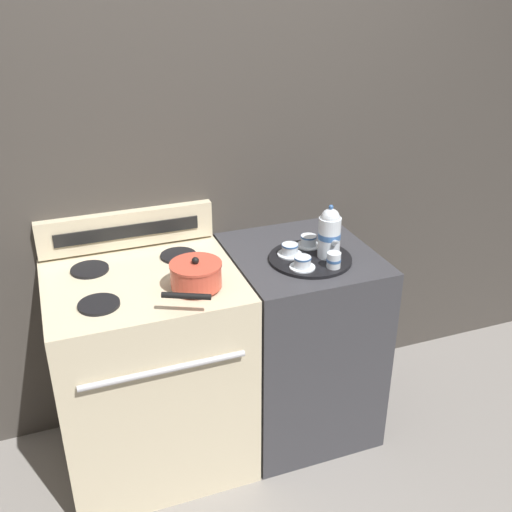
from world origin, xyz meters
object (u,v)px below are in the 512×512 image
object	(u,v)px
saucepan	(196,275)
creamer_jug	(334,260)
serving_tray	(310,259)
teacup_right	(302,262)
stove	(151,372)
teacup_front	(309,241)
teapot	(330,233)
teacup_left	(290,250)

from	to	relation	value
saucepan	creamer_jug	world-z (taller)	saucepan
serving_tray	creamer_jug	bearing A→B (deg)	-67.01
saucepan	creamer_jug	bearing A→B (deg)	-4.29
teacup_right	creamer_jug	distance (m)	0.13
stove	teacup_front	size ratio (longest dim) A/B	8.71
teapot	teacup_left	distance (m)	0.18
saucepan	creamer_jug	xyz separation A→B (m)	(0.57, -0.04, -0.01)
teapot	teacup_front	xyz separation A→B (m)	(-0.04, 0.12, -0.08)
teapot	teacup_right	distance (m)	0.18
saucepan	teacup_left	bearing A→B (deg)	15.66
creamer_jug	teacup_front	bearing A→B (deg)	92.70
serving_tray	teapot	size ratio (longest dim) A/B	1.51
saucepan	teacup_left	size ratio (longest dim) A/B	2.99
stove	teapot	distance (m)	0.97
saucepan	teacup_front	bearing A→B (deg)	17.70
teacup_left	creamer_jug	world-z (taller)	creamer_jug
teacup_left	teacup_right	distance (m)	0.13
teacup_left	stove	bearing A→B (deg)	177.57
teacup_left	teacup_right	size ratio (longest dim) A/B	1.00
teacup_left	teacup_front	distance (m)	0.12
saucepan	serving_tray	bearing A→B (deg)	8.15
teacup_left	creamer_jug	distance (m)	0.21
stove	serving_tray	size ratio (longest dim) A/B	2.63
teapot	teacup_left	xyz separation A→B (m)	(-0.15, 0.07, -0.08)
teapot	teacup_right	bearing A→B (deg)	-158.40
serving_tray	teacup_left	bearing A→B (deg)	145.11
stove	teacup_right	xyz separation A→B (m)	(0.63, -0.16, 0.49)
teapot	teacup_front	world-z (taller)	teapot
teacup_right	teacup_front	size ratio (longest dim) A/B	1.00
teacup_right	creamer_jug	bearing A→B (deg)	-17.73
teacup_right	creamer_jug	xyz separation A→B (m)	(0.12, -0.04, 0.01)
teacup_left	teacup_front	xyz separation A→B (m)	(0.11, 0.05, 0.00)
saucepan	teacup_front	size ratio (longest dim) A/B	2.99
stove	teacup_right	size ratio (longest dim) A/B	8.71
teacup_front	creamer_jug	xyz separation A→B (m)	(0.01, -0.22, 0.01)
teapot	teacup_right	world-z (taller)	teapot
teacup_left	saucepan	bearing A→B (deg)	-164.34
saucepan	teapot	xyz separation A→B (m)	(0.59, 0.05, 0.06)
serving_tray	teapot	distance (m)	0.14
teapot	saucepan	bearing A→B (deg)	-174.75
stove	saucepan	bearing A→B (deg)	-39.47
saucepan	teapot	bearing A→B (deg)	5.25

